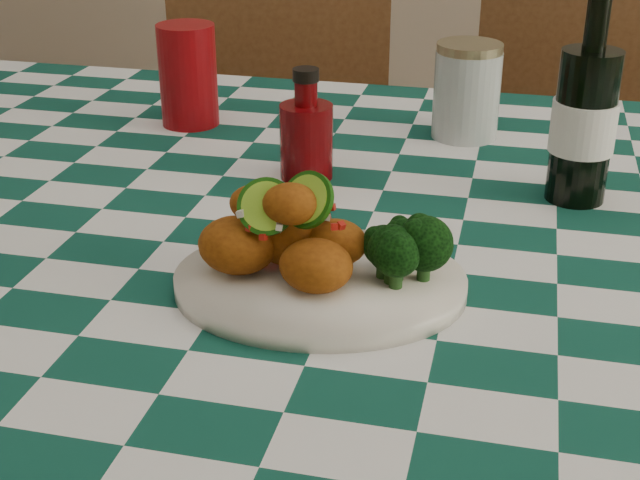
% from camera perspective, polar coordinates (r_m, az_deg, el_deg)
% --- Properties ---
extents(dining_table, '(1.66, 1.06, 0.79)m').
position_cam_1_polar(dining_table, '(1.24, 2.96, -15.02)').
color(dining_table, '#0E4436').
rests_on(dining_table, ground).
extents(plate, '(0.31, 0.26, 0.02)m').
position_cam_1_polar(plate, '(0.85, 0.00, -2.79)').
color(plate, white).
rests_on(plate, dining_table).
extents(fried_chicken_pile, '(0.14, 0.10, 0.09)m').
position_cam_1_polar(fried_chicken_pile, '(0.83, -1.72, 0.71)').
color(fried_chicken_pile, '#93490E').
rests_on(fried_chicken_pile, plate).
extents(broccoli_side, '(0.08, 0.08, 0.06)m').
position_cam_1_polar(broccoli_side, '(0.83, 5.63, -0.55)').
color(broccoli_side, black).
rests_on(broccoli_side, plate).
extents(red_tumbler, '(0.09, 0.09, 0.15)m').
position_cam_1_polar(red_tumbler, '(1.31, -8.44, 10.39)').
color(red_tumbler, maroon).
rests_on(red_tumbler, dining_table).
extents(ketchup_bottle, '(0.09, 0.09, 0.14)m').
position_cam_1_polar(ketchup_bottle, '(1.10, -0.89, 7.43)').
color(ketchup_bottle, '#5B0407').
rests_on(ketchup_bottle, dining_table).
extents(mason_jar, '(0.11, 0.11, 0.13)m').
position_cam_1_polar(mason_jar, '(1.26, 9.38, 9.41)').
color(mason_jar, '#B2BCBA').
rests_on(mason_jar, dining_table).
extents(beer_bottle, '(0.09, 0.09, 0.25)m').
position_cam_1_polar(beer_bottle, '(1.06, 16.73, 8.73)').
color(beer_bottle, black).
rests_on(beer_bottle, dining_table).
extents(wooden_chair_left, '(0.58, 0.59, 1.01)m').
position_cam_1_polar(wooden_chair_left, '(1.80, -2.37, 3.00)').
color(wooden_chair_left, '#472814').
rests_on(wooden_chair_left, ground).
extents(wooden_chair_right, '(0.42, 0.43, 0.89)m').
position_cam_1_polar(wooden_chair_right, '(1.81, 15.43, 0.08)').
color(wooden_chair_right, '#472814').
rests_on(wooden_chair_right, ground).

